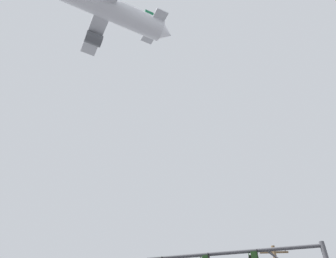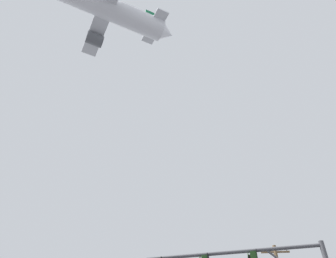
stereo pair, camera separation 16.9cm
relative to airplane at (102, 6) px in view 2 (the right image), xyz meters
The scene contains 1 object.
airplane is the anchor object (origin of this frame).
Camera 2 is at (1.01, -4.42, 1.71)m, focal length 34.99 mm.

